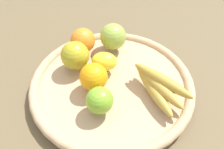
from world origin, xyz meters
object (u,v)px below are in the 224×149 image
at_px(banana_bunch, 158,86).
at_px(orange_1, 94,77).
at_px(orange_0, 83,40).
at_px(lemon_0, 104,61).
at_px(apple_0, 75,56).
at_px(apple_1, 100,100).
at_px(apple_2, 113,37).

distance_m(banana_bunch, orange_1, 0.16).
height_order(orange_0, lemon_0, orange_0).
distance_m(orange_0, lemon_0, 0.10).
height_order(apple_0, banana_bunch, apple_0).
xyz_separation_m(apple_1, orange_1, (-0.05, -0.05, 0.00)).
relative_size(apple_0, lemon_0, 1.11).
bearing_deg(apple_2, orange_1, 15.75).
xyz_separation_m(banana_bunch, orange_1, (0.07, -0.15, 0.01)).
relative_size(banana_bunch, lemon_0, 2.45).
distance_m(apple_2, banana_bunch, 0.21).
bearing_deg(apple_1, orange_1, -133.62).
bearing_deg(lemon_0, banana_bunch, 89.33).
bearing_deg(banana_bunch, orange_1, -64.92).
relative_size(apple_1, banana_bunch, 0.38).
height_order(apple_1, banana_bunch, apple_1).
xyz_separation_m(apple_1, banana_bunch, (-0.12, 0.09, -0.01)).
bearing_deg(lemon_0, apple_1, 29.43).
height_order(apple_1, lemon_0, apple_1).
distance_m(apple_1, orange_1, 0.07).
xyz_separation_m(orange_1, lemon_0, (-0.07, -0.02, -0.01)).
relative_size(apple_0, apple_2, 1.00).
height_order(apple_1, orange_1, orange_1).
distance_m(apple_1, banana_bunch, 0.15).
height_order(apple_0, lemon_0, apple_0).
distance_m(apple_0, orange_1, 0.09).
relative_size(orange_0, apple_0, 0.93).
bearing_deg(banana_bunch, apple_1, -37.99).
xyz_separation_m(orange_0, apple_2, (-0.06, 0.07, 0.00)).
bearing_deg(apple_0, orange_1, 67.86).
distance_m(orange_0, orange_1, 0.15).
bearing_deg(orange_0, apple_0, 20.36).
distance_m(apple_0, apple_2, 0.13).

